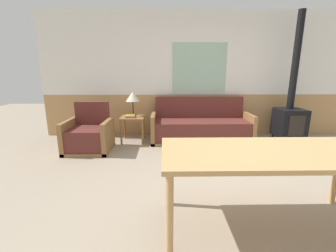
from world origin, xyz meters
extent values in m
plane|color=gray|center=(0.00, 0.00, 0.00)|extent=(16.00, 16.00, 0.00)
cube|color=tan|center=(0.00, 2.63, 0.47)|extent=(7.20, 0.06, 0.93)
cube|color=white|center=(0.00, 2.63, 1.82)|extent=(7.20, 0.06, 1.77)
cube|color=white|center=(-0.14, 2.59, 1.52)|extent=(1.26, 0.01, 1.13)
cube|color=#99BCA8|center=(-0.14, 2.58, 1.52)|extent=(1.18, 0.02, 1.05)
cube|color=olive|center=(-0.14, 2.11, 0.03)|extent=(2.08, 0.77, 0.06)
cube|color=#5B2823|center=(-0.14, 2.09, 0.25)|extent=(1.92, 0.69, 0.39)
cube|color=#5B2823|center=(-0.14, 2.45, 0.67)|extent=(1.92, 0.10, 0.45)
cube|color=olive|center=(-1.14, 2.11, 0.29)|extent=(0.08, 0.77, 0.59)
cube|color=olive|center=(0.85, 2.11, 0.29)|extent=(0.08, 0.77, 0.59)
cube|color=olive|center=(-2.31, 1.54, 0.03)|extent=(0.80, 0.73, 0.06)
cube|color=#5B2823|center=(-2.31, 1.52, 0.25)|extent=(0.64, 0.65, 0.38)
cube|color=#5B2823|center=(-2.31, 1.85, 0.66)|extent=(0.64, 0.10, 0.44)
cube|color=olive|center=(-2.67, 1.54, 0.29)|extent=(0.08, 0.73, 0.58)
cube|color=olive|center=(-1.95, 1.54, 0.29)|extent=(0.08, 0.73, 0.58)
cube|color=olive|center=(-1.57, 2.11, 0.51)|extent=(0.49, 0.49, 0.03)
cylinder|color=olive|center=(-1.78, 1.89, 0.25)|extent=(0.04, 0.04, 0.50)
cylinder|color=olive|center=(-1.35, 1.89, 0.25)|extent=(0.04, 0.04, 0.50)
cylinder|color=olive|center=(-1.78, 2.32, 0.25)|extent=(0.04, 0.04, 0.50)
cylinder|color=olive|center=(-1.35, 2.32, 0.25)|extent=(0.04, 0.04, 0.50)
cylinder|color=black|center=(-1.56, 2.19, 0.54)|extent=(0.12, 0.12, 0.02)
cylinder|color=black|center=(-1.56, 2.19, 0.69)|extent=(0.02, 0.02, 0.29)
cone|color=beige|center=(-1.56, 2.19, 0.94)|extent=(0.29, 0.29, 0.19)
cube|color=#994C84|center=(-1.60, 2.03, 0.54)|extent=(0.19, 0.16, 0.03)
cube|color=gold|center=(-1.60, 2.03, 0.57)|extent=(0.21, 0.17, 0.02)
cube|color=tan|center=(0.04, -0.59, 0.73)|extent=(1.96, 0.83, 0.04)
cylinder|color=tan|center=(-0.88, -0.95, 0.36)|extent=(0.06, 0.06, 0.71)
cylinder|color=tan|center=(-0.88, -0.24, 0.36)|extent=(0.06, 0.06, 0.71)
cylinder|color=black|center=(1.50, 1.86, 0.05)|extent=(0.04, 0.04, 0.10)
cylinder|color=black|center=(1.92, 1.86, 0.05)|extent=(0.04, 0.04, 0.10)
cylinder|color=black|center=(1.50, 2.29, 0.05)|extent=(0.04, 0.04, 0.10)
cylinder|color=black|center=(1.92, 2.29, 0.05)|extent=(0.04, 0.04, 0.10)
cube|color=black|center=(1.71, 2.08, 0.39)|extent=(0.53, 0.53, 0.59)
cube|color=black|center=(1.71, 1.81, 0.39)|extent=(0.32, 0.01, 0.41)
cylinder|color=black|center=(1.71, 2.13, 1.64)|extent=(0.14, 0.14, 1.90)
camera|label=1|loc=(-0.92, -2.45, 1.43)|focal=24.00mm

